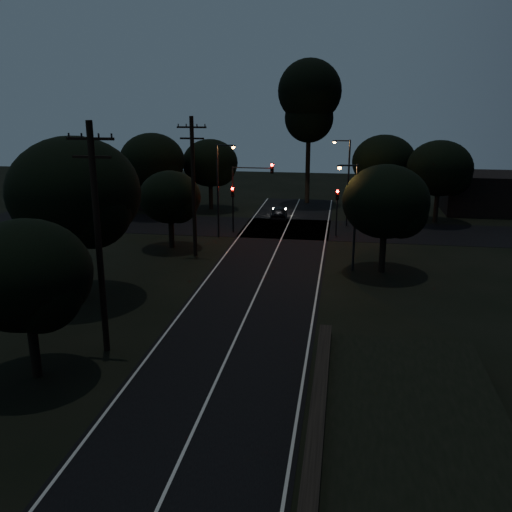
% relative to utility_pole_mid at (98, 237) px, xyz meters
% --- Properties ---
extents(road_surface, '(60.00, 70.00, 0.03)m').
position_rel_utility_pole_mid_xyz_m(road_surface, '(6.00, 16.12, -5.73)').
color(road_surface, black).
rests_on(road_surface, ground).
extents(utility_pole_mid, '(2.20, 0.30, 11.00)m').
position_rel_utility_pole_mid_xyz_m(utility_pole_mid, '(0.00, 0.00, 0.00)').
color(utility_pole_mid, black).
rests_on(utility_pole_mid, ground).
extents(utility_pole_far, '(2.20, 0.30, 10.50)m').
position_rel_utility_pole_mid_xyz_m(utility_pole_far, '(0.00, 17.00, -0.25)').
color(utility_pole_far, black).
rests_on(utility_pole_far, ground).
extents(tree_left_b, '(5.60, 5.60, 7.12)m').
position_rel_utility_pole_mid_xyz_m(tree_left_b, '(-1.80, -3.11, -1.12)').
color(tree_left_b, black).
rests_on(tree_left_b, ground).
extents(tree_left_c, '(7.75, 7.75, 9.78)m').
position_rel_utility_pole_mid_xyz_m(tree_left_c, '(-4.23, 6.84, 0.59)').
color(tree_left_c, black).
rests_on(tree_left_c, ground).
extents(tree_left_d, '(4.91, 4.91, 6.23)m').
position_rel_utility_pole_mid_xyz_m(tree_left_d, '(-2.33, 18.90, -1.71)').
color(tree_left_d, black).
rests_on(tree_left_d, ground).
extents(tree_far_nw, '(5.86, 5.86, 7.42)m').
position_rel_utility_pole_mid_xyz_m(tree_far_nw, '(-2.79, 34.88, -0.94)').
color(tree_far_nw, black).
rests_on(tree_far_nw, ground).
extents(tree_far_w, '(6.49, 6.49, 8.28)m').
position_rel_utility_pole_mid_xyz_m(tree_far_w, '(-7.77, 30.87, -0.36)').
color(tree_far_w, black).
rests_on(tree_far_w, ground).
extents(tree_far_ne, '(6.39, 6.39, 8.08)m').
position_rel_utility_pole_mid_xyz_m(tree_far_ne, '(15.23, 34.87, -0.51)').
color(tree_far_ne, black).
rests_on(tree_far_ne, ground).
extents(tree_far_e, '(6.18, 6.18, 7.84)m').
position_rel_utility_pole_mid_xyz_m(tree_far_e, '(20.22, 31.88, -0.66)').
color(tree_far_e, black).
rests_on(tree_far_e, ground).
extents(tree_right_a, '(5.92, 5.92, 7.52)m').
position_rel_utility_pole_mid_xyz_m(tree_right_a, '(14.21, 14.88, -0.86)').
color(tree_right_a, black).
rests_on(tree_right_a, ground).
extents(tall_pine, '(6.90, 6.90, 15.69)m').
position_rel_utility_pole_mid_xyz_m(tall_pine, '(7.00, 40.00, 5.57)').
color(tall_pine, black).
rests_on(tall_pine, ground).
extents(building_left, '(10.00, 8.00, 4.40)m').
position_rel_utility_pole_mid_xyz_m(building_left, '(-14.00, 37.00, -3.54)').
color(building_left, black).
rests_on(building_left, ground).
extents(building_right, '(9.00, 7.00, 4.00)m').
position_rel_utility_pole_mid_xyz_m(building_right, '(26.00, 38.00, -3.74)').
color(building_right, black).
rests_on(building_right, ground).
extents(signal_left, '(0.28, 0.35, 4.10)m').
position_rel_utility_pole_mid_xyz_m(signal_left, '(1.40, 24.99, -2.90)').
color(signal_left, black).
rests_on(signal_left, ground).
extents(signal_right, '(0.28, 0.35, 4.10)m').
position_rel_utility_pole_mid_xyz_m(signal_right, '(10.60, 24.99, -2.90)').
color(signal_right, black).
rests_on(signal_right, ground).
extents(signal_mast, '(3.70, 0.35, 6.25)m').
position_rel_utility_pole_mid_xyz_m(signal_mast, '(3.09, 24.99, -1.40)').
color(signal_mast, black).
rests_on(signal_mast, ground).
extents(streetlight_a, '(1.66, 0.26, 8.00)m').
position_rel_utility_pole_mid_xyz_m(streetlight_a, '(0.69, 23.00, -1.10)').
color(streetlight_a, black).
rests_on(streetlight_a, ground).
extents(streetlight_b, '(1.66, 0.26, 8.00)m').
position_rel_utility_pole_mid_xyz_m(streetlight_b, '(11.31, 29.00, -1.10)').
color(streetlight_b, black).
rests_on(streetlight_b, ground).
extents(streetlight_c, '(1.46, 0.26, 7.50)m').
position_rel_utility_pole_mid_xyz_m(streetlight_c, '(11.83, 15.00, -1.39)').
color(streetlight_c, black).
rests_on(streetlight_c, ground).
extents(car, '(1.89, 4.05, 1.34)m').
position_rel_utility_pole_mid_xyz_m(car, '(4.88, 30.71, -5.07)').
color(car, black).
rests_on(car, ground).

